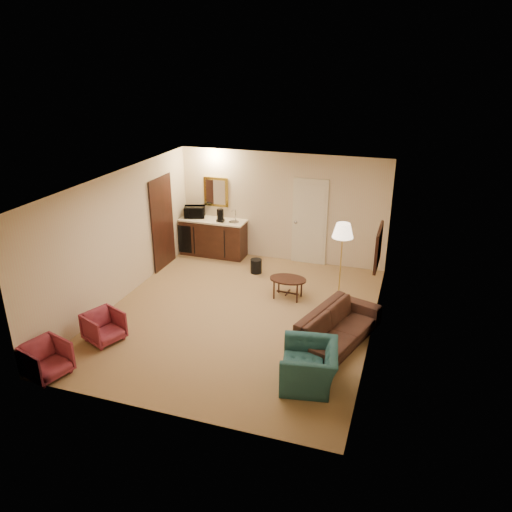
{
  "coord_description": "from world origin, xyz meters",
  "views": [
    {
      "loc": [
        2.98,
        -7.95,
        4.67
      ],
      "look_at": [
        0.19,
        0.5,
        1.05
      ],
      "focal_mm": 35.0,
      "sensor_mm": 36.0,
      "label": 1
    }
  ],
  "objects_px": {
    "rose_chair_near": "(104,325)",
    "coffee_maker": "(220,215)",
    "wetbar_cabinet": "(213,237)",
    "coffee_table": "(288,288)",
    "microwave": "(194,211)",
    "waste_bin": "(256,266)",
    "rose_chair_far": "(46,358)",
    "teal_armchair": "(310,360)",
    "sofa": "(337,322)",
    "floor_lamp": "(341,261)"
  },
  "relations": [
    {
      "from": "wetbar_cabinet",
      "to": "coffee_table",
      "type": "bearing_deg",
      "value": -36.06
    },
    {
      "from": "teal_armchair",
      "to": "waste_bin",
      "type": "bearing_deg",
      "value": -160.79
    },
    {
      "from": "sofa",
      "to": "rose_chair_far",
      "type": "xyz_separation_m",
      "value": [
        -4.1,
        -2.35,
        -0.09
      ]
    },
    {
      "from": "rose_chair_near",
      "to": "coffee_table",
      "type": "height_order",
      "value": "rose_chair_near"
    },
    {
      "from": "coffee_table",
      "to": "coffee_maker",
      "type": "xyz_separation_m",
      "value": [
        -2.13,
        1.64,
        0.86
      ]
    },
    {
      "from": "rose_chair_near",
      "to": "rose_chair_far",
      "type": "relative_size",
      "value": 0.95
    },
    {
      "from": "floor_lamp",
      "to": "microwave",
      "type": "distance_m",
      "value": 4.09
    },
    {
      "from": "rose_chair_far",
      "to": "rose_chair_near",
      "type": "bearing_deg",
      "value": 4.55
    },
    {
      "from": "rose_chair_near",
      "to": "coffee_maker",
      "type": "xyz_separation_m",
      "value": [
        0.49,
        4.24,
        0.78
      ]
    },
    {
      "from": "floor_lamp",
      "to": "coffee_maker",
      "type": "relative_size",
      "value": 5.16
    },
    {
      "from": "microwave",
      "to": "sofa",
      "type": "bearing_deg",
      "value": -56.73
    },
    {
      "from": "coffee_maker",
      "to": "coffee_table",
      "type": "bearing_deg",
      "value": -42.39
    },
    {
      "from": "rose_chair_near",
      "to": "rose_chair_far",
      "type": "distance_m",
      "value": 1.19
    },
    {
      "from": "waste_bin",
      "to": "microwave",
      "type": "relative_size",
      "value": 0.66
    },
    {
      "from": "rose_chair_far",
      "to": "floor_lamp",
      "type": "relative_size",
      "value": 0.39
    },
    {
      "from": "waste_bin",
      "to": "microwave",
      "type": "distance_m",
      "value": 2.2
    },
    {
      "from": "microwave",
      "to": "wetbar_cabinet",
      "type": "bearing_deg",
      "value": -23.44
    },
    {
      "from": "coffee_table",
      "to": "rose_chair_far",
      "type": "bearing_deg",
      "value": -127.24
    },
    {
      "from": "coffee_table",
      "to": "coffee_maker",
      "type": "bearing_deg",
      "value": 142.45
    },
    {
      "from": "floor_lamp",
      "to": "sofa",
      "type": "bearing_deg",
      "value": -82.15
    },
    {
      "from": "teal_armchair",
      "to": "microwave",
      "type": "relative_size",
      "value": 1.92
    },
    {
      "from": "coffee_maker",
      "to": "wetbar_cabinet",
      "type": "bearing_deg",
      "value": 155.38
    },
    {
      "from": "coffee_table",
      "to": "microwave",
      "type": "height_order",
      "value": "microwave"
    },
    {
      "from": "coffee_maker",
      "to": "sofa",
      "type": "bearing_deg",
      "value": -47.02
    },
    {
      "from": "wetbar_cabinet",
      "to": "rose_chair_near",
      "type": "distance_m",
      "value": 4.34
    },
    {
      "from": "sofa",
      "to": "microwave",
      "type": "xyz_separation_m",
      "value": [
        -4.1,
        3.17,
        0.69
      ]
    },
    {
      "from": "rose_chair_near",
      "to": "waste_bin",
      "type": "bearing_deg",
      "value": -1.79
    },
    {
      "from": "sofa",
      "to": "coffee_maker",
      "type": "relative_size",
      "value": 6.63
    },
    {
      "from": "coffee_table",
      "to": "coffee_maker",
      "type": "height_order",
      "value": "coffee_maker"
    },
    {
      "from": "floor_lamp",
      "to": "microwave",
      "type": "bearing_deg",
      "value": 160.56
    },
    {
      "from": "teal_armchair",
      "to": "waste_bin",
      "type": "distance_m",
      "value": 4.23
    },
    {
      "from": "floor_lamp",
      "to": "rose_chair_far",
      "type": "bearing_deg",
      "value": -132.74
    },
    {
      "from": "sofa",
      "to": "rose_chair_near",
      "type": "xyz_separation_m",
      "value": [
        -3.85,
        -1.19,
        -0.1
      ]
    },
    {
      "from": "coffee_table",
      "to": "floor_lamp",
      "type": "xyz_separation_m",
      "value": [
        0.99,
        0.4,
        0.58
      ]
    },
    {
      "from": "coffee_maker",
      "to": "teal_armchair",
      "type": "bearing_deg",
      "value": -58.54
    },
    {
      "from": "coffee_table",
      "to": "wetbar_cabinet",
      "type": "bearing_deg",
      "value": 143.94
    },
    {
      "from": "teal_armchair",
      "to": "floor_lamp",
      "type": "relative_size",
      "value": 0.6
    },
    {
      "from": "rose_chair_far",
      "to": "coffee_maker",
      "type": "height_order",
      "value": "coffee_maker"
    },
    {
      "from": "microwave",
      "to": "coffee_maker",
      "type": "bearing_deg",
      "value": -28.53
    },
    {
      "from": "sofa",
      "to": "rose_chair_near",
      "type": "relative_size",
      "value": 3.43
    },
    {
      "from": "rose_chair_far",
      "to": "waste_bin",
      "type": "relative_size",
      "value": 1.93
    },
    {
      "from": "wetbar_cabinet",
      "to": "coffee_table",
      "type": "relative_size",
      "value": 2.16
    },
    {
      "from": "sofa",
      "to": "teal_armchair",
      "type": "distance_m",
      "value": 1.28
    },
    {
      "from": "wetbar_cabinet",
      "to": "microwave",
      "type": "xyz_separation_m",
      "value": [
        -0.5,
        0.04,
        0.63
      ]
    },
    {
      "from": "sofa",
      "to": "rose_chair_far",
      "type": "height_order",
      "value": "sofa"
    },
    {
      "from": "rose_chair_far",
      "to": "coffee_table",
      "type": "height_order",
      "value": "rose_chair_far"
    },
    {
      "from": "wetbar_cabinet",
      "to": "rose_chair_near",
      "type": "bearing_deg",
      "value": -93.31
    },
    {
      "from": "coffee_table",
      "to": "waste_bin",
      "type": "xyz_separation_m",
      "value": [
        -1.01,
        1.0,
        -0.06
      ]
    },
    {
      "from": "sofa",
      "to": "rose_chair_near",
      "type": "height_order",
      "value": "sofa"
    },
    {
      "from": "rose_chair_far",
      "to": "coffee_table",
      "type": "bearing_deg",
      "value": -20.53
    }
  ]
}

